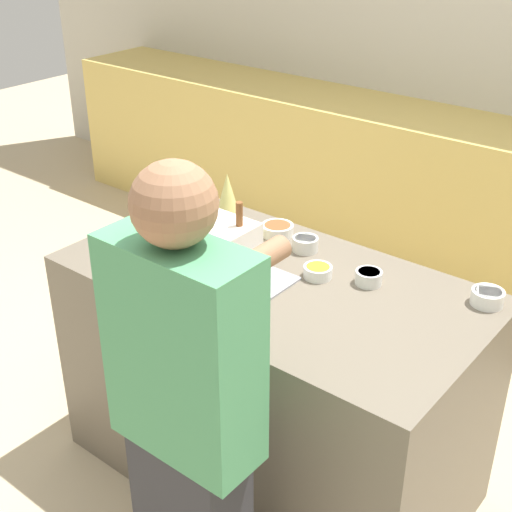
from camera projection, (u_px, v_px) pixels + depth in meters
ground_plane at (270, 467)px, 2.90m from camera, size 12.00×12.00×0.00m
back_cabinet_block at (478, 211)px, 3.99m from camera, size 6.00×0.60×0.95m
kitchen_island at (271, 380)px, 2.69m from camera, size 1.50×0.81×0.89m
baking_tray at (224, 274)px, 2.50m from camera, size 0.47×0.29×0.01m
gingerbread_house at (223, 247)px, 2.45m from camera, size 0.21×0.19×0.27m
decorative_tree at (228, 210)px, 2.64m from camera, size 0.16×0.16×0.29m
candy_bowl_far_left at (305, 243)px, 2.65m from camera, size 0.10×0.10×0.05m
candy_bowl_far_right at (318, 271)px, 2.48m from camera, size 0.10×0.10×0.04m
candy_bowl_behind_tray at (488, 297)px, 2.31m from camera, size 0.11×0.11×0.05m
candy_bowl_near_tray_left at (193, 227)px, 2.79m from camera, size 0.10×0.10×0.04m
candy_bowl_beside_tree at (369, 277)px, 2.43m from camera, size 0.09×0.09×0.05m
candy_bowl_center_rear at (277, 229)px, 2.77m from camera, size 0.13×0.13×0.04m
person at (188, 428)px, 1.92m from camera, size 0.41×0.52×1.58m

